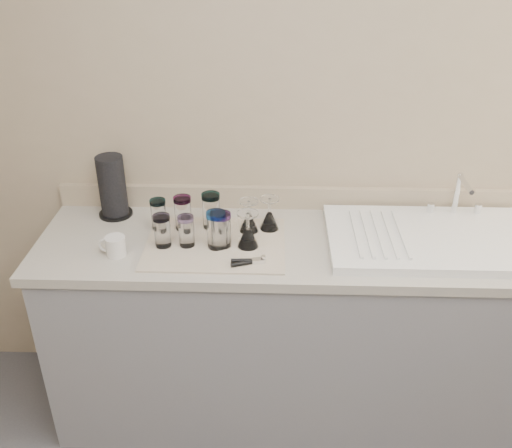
{
  "coord_description": "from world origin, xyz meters",
  "views": [
    {
      "loc": [
        -0.08,
        -0.78,
        2.07
      ],
      "look_at": [
        -0.15,
        1.15,
        1.0
      ],
      "focal_mm": 40.0,
      "sensor_mm": 36.0,
      "label": 1
    }
  ],
  "objects_px": {
    "tumbler_purple": "(211,210)",
    "tumbler_magenta": "(162,230)",
    "tumbler_teal": "(159,214)",
    "goblet_back_right": "(269,218)",
    "sink_unit": "(431,238)",
    "can_opener": "(248,262)",
    "tumbler_cyan": "(183,213)",
    "tumbler_blue": "(186,231)",
    "white_mug": "(115,246)",
    "goblet_back_left": "(249,221)",
    "tumbler_lavender": "(216,229)",
    "goblet_front_left": "(248,235)",
    "paper_towel_roll": "(112,187)",
    "tumbler_extra": "(222,229)"
  },
  "relations": [
    {
      "from": "tumbler_magenta",
      "to": "tumbler_extra",
      "type": "distance_m",
      "value": 0.23
    },
    {
      "from": "tumbler_blue",
      "to": "white_mug",
      "type": "height_order",
      "value": "tumbler_blue"
    },
    {
      "from": "tumbler_blue",
      "to": "goblet_front_left",
      "type": "distance_m",
      "value": 0.24
    },
    {
      "from": "tumbler_magenta",
      "to": "tumbler_blue",
      "type": "relative_size",
      "value": 1.05
    },
    {
      "from": "tumbler_magenta",
      "to": "tumbler_lavender",
      "type": "bearing_deg",
      "value": -0.21
    },
    {
      "from": "sink_unit",
      "to": "tumbler_teal",
      "type": "xyz_separation_m",
      "value": [
        -1.1,
        0.06,
        0.05
      ]
    },
    {
      "from": "tumbler_teal",
      "to": "can_opener",
      "type": "bearing_deg",
      "value": -34.08
    },
    {
      "from": "goblet_back_right",
      "to": "tumbler_extra",
      "type": "bearing_deg",
      "value": -141.82
    },
    {
      "from": "tumbler_purple",
      "to": "tumbler_magenta",
      "type": "height_order",
      "value": "tumbler_purple"
    },
    {
      "from": "white_mug",
      "to": "paper_towel_roll",
      "type": "relative_size",
      "value": 0.41
    },
    {
      "from": "paper_towel_roll",
      "to": "goblet_back_left",
      "type": "bearing_deg",
      "value": -13.01
    },
    {
      "from": "tumbler_blue",
      "to": "white_mug",
      "type": "xyz_separation_m",
      "value": [
        -0.27,
        -0.07,
        -0.03
      ]
    },
    {
      "from": "sink_unit",
      "to": "white_mug",
      "type": "relative_size",
      "value": 7.39
    },
    {
      "from": "sink_unit",
      "to": "can_opener",
      "type": "bearing_deg",
      "value": -165.12
    },
    {
      "from": "tumbler_teal",
      "to": "tumbler_extra",
      "type": "distance_m",
      "value": 0.3
    },
    {
      "from": "goblet_front_left",
      "to": "sink_unit",
      "type": "bearing_deg",
      "value": 5.16
    },
    {
      "from": "tumbler_magenta",
      "to": "paper_towel_roll",
      "type": "relative_size",
      "value": 0.49
    },
    {
      "from": "tumbler_magenta",
      "to": "sink_unit",
      "type": "bearing_deg",
      "value": 3.92
    },
    {
      "from": "tumbler_lavender",
      "to": "tumbler_extra",
      "type": "xyz_separation_m",
      "value": [
        0.02,
        0.01,
        -0.0
      ]
    },
    {
      "from": "tumbler_cyan",
      "to": "tumbler_magenta",
      "type": "bearing_deg",
      "value": -113.56
    },
    {
      "from": "goblet_back_left",
      "to": "white_mug",
      "type": "xyz_separation_m",
      "value": [
        -0.51,
        -0.19,
        -0.02
      ]
    },
    {
      "from": "tumbler_magenta",
      "to": "goblet_back_left",
      "type": "relative_size",
      "value": 0.96
    },
    {
      "from": "tumbler_blue",
      "to": "tumbler_extra",
      "type": "distance_m",
      "value": 0.14
    },
    {
      "from": "goblet_back_right",
      "to": "can_opener",
      "type": "height_order",
      "value": "goblet_back_right"
    },
    {
      "from": "tumbler_cyan",
      "to": "goblet_back_right",
      "type": "bearing_deg",
      "value": 1.74
    },
    {
      "from": "tumbler_purple",
      "to": "goblet_back_right",
      "type": "bearing_deg",
      "value": -1.45
    },
    {
      "from": "goblet_back_left",
      "to": "tumbler_blue",
      "type": "bearing_deg",
      "value": -153.13
    },
    {
      "from": "tumbler_lavender",
      "to": "goblet_back_right",
      "type": "relative_size",
      "value": 1.08
    },
    {
      "from": "tumbler_purple",
      "to": "goblet_back_right",
      "type": "xyz_separation_m",
      "value": [
        0.24,
        -0.01,
        -0.03
      ]
    },
    {
      "from": "paper_towel_roll",
      "to": "sink_unit",
      "type": "bearing_deg",
      "value": -8.23
    },
    {
      "from": "tumbler_extra",
      "to": "goblet_back_left",
      "type": "relative_size",
      "value": 1.03
    },
    {
      "from": "tumbler_purple",
      "to": "paper_towel_roll",
      "type": "relative_size",
      "value": 0.56
    },
    {
      "from": "tumbler_cyan",
      "to": "goblet_front_left",
      "type": "distance_m",
      "value": 0.3
    },
    {
      "from": "tumbler_teal",
      "to": "goblet_back_right",
      "type": "height_order",
      "value": "goblet_back_right"
    },
    {
      "from": "sink_unit",
      "to": "tumbler_teal",
      "type": "distance_m",
      "value": 1.11
    },
    {
      "from": "goblet_back_left",
      "to": "tumbler_purple",
      "type": "bearing_deg",
      "value": 169.67
    },
    {
      "from": "tumbler_purple",
      "to": "goblet_front_left",
      "type": "height_order",
      "value": "tumbler_purple"
    },
    {
      "from": "tumbler_purple",
      "to": "goblet_front_left",
      "type": "distance_m",
      "value": 0.22
    },
    {
      "from": "sink_unit",
      "to": "goblet_back_right",
      "type": "distance_m",
      "value": 0.65
    },
    {
      "from": "tumbler_lavender",
      "to": "tumbler_cyan",
      "type": "bearing_deg",
      "value": 137.01
    },
    {
      "from": "tumbler_magenta",
      "to": "tumbler_purple",
      "type": "bearing_deg",
      "value": 41.78
    },
    {
      "from": "goblet_back_left",
      "to": "tumbler_teal",
      "type": "bearing_deg",
      "value": 178.51
    },
    {
      "from": "sink_unit",
      "to": "tumbler_purple",
      "type": "distance_m",
      "value": 0.89
    },
    {
      "from": "sink_unit",
      "to": "tumbler_teal",
      "type": "bearing_deg",
      "value": 176.63
    },
    {
      "from": "tumbler_blue",
      "to": "tumbler_extra",
      "type": "bearing_deg",
      "value": 0.07
    },
    {
      "from": "tumbler_cyan",
      "to": "can_opener",
      "type": "bearing_deg",
      "value": -42.84
    },
    {
      "from": "sink_unit",
      "to": "tumbler_magenta",
      "type": "xyz_separation_m",
      "value": [
        -1.06,
        -0.07,
        0.06
      ]
    },
    {
      "from": "goblet_back_left",
      "to": "goblet_back_right",
      "type": "distance_m",
      "value": 0.09
    },
    {
      "from": "tumbler_lavender",
      "to": "tumbler_blue",
      "type": "bearing_deg",
      "value": 176.18
    },
    {
      "from": "tumbler_lavender",
      "to": "goblet_front_left",
      "type": "bearing_deg",
      "value": 3.64
    }
  ]
}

